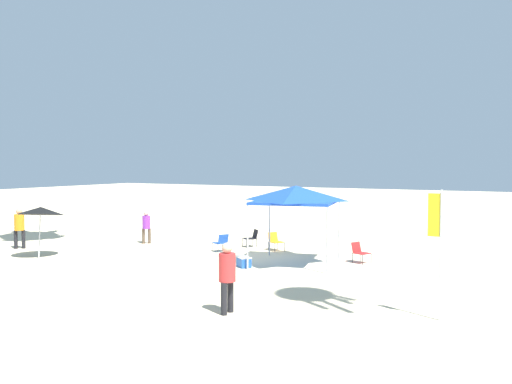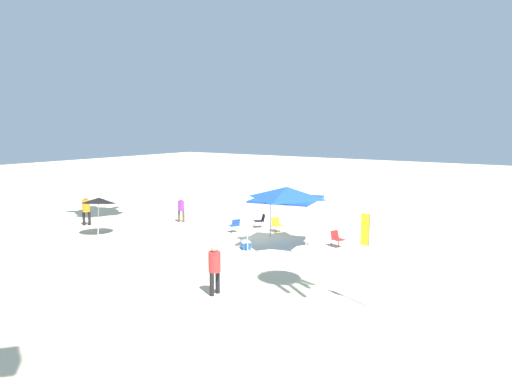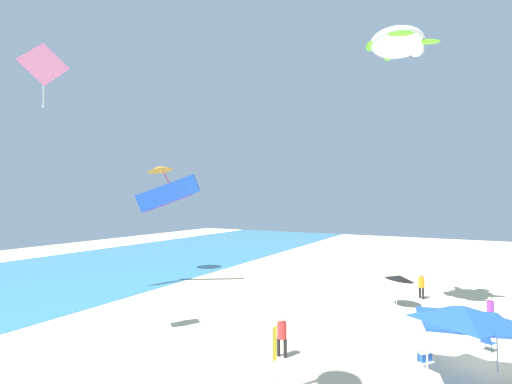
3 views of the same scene
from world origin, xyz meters
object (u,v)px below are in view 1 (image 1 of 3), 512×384
at_px(cooler_box, 244,262).
at_px(banner_flag, 438,242).
at_px(folding_chair_near_cooler, 275,240).
at_px(person_far_stroller, 227,272).
at_px(person_beachcomber, 19,225).
at_px(person_watching_sky, 146,224).
at_px(folding_chair_right_of_tent, 221,242).
at_px(beach_umbrella, 41,211).
at_px(folding_chair_facing_ocean, 360,251).
at_px(canopy_tent, 296,195).
at_px(folding_chair_left_of_tent, 252,237).

xyz_separation_m(cooler_box, banner_flag, (-7.87, 3.87, 1.81)).
distance_m(folding_chair_near_cooler, cooler_box, 4.26).
bearing_deg(person_far_stroller, person_beachcomber, -109.56).
distance_m(banner_flag, person_beachcomber, 19.56).
xyz_separation_m(person_watching_sky, person_far_stroller, (-10.14, 8.99, 0.17)).
relative_size(folding_chair_right_of_tent, banner_flag, 0.24).
xyz_separation_m(beach_umbrella, folding_chair_near_cooler, (-7.89, -6.32, -1.50)).
height_order(folding_chair_facing_ocean, person_beachcomber, person_beachcomber).
xyz_separation_m(folding_chair_facing_ocean, folding_chair_near_cooler, (4.36, -1.18, 0.00)).
relative_size(folding_chair_right_of_tent, person_beachcomber, 0.43).
height_order(folding_chair_right_of_tent, person_beachcomber, person_beachcomber).
distance_m(folding_chair_right_of_tent, folding_chair_near_cooler, 2.46).
height_order(canopy_tent, folding_chair_facing_ocean, canopy_tent).
bearing_deg(folding_chair_left_of_tent, banner_flag, 0.66).
bearing_deg(cooler_box, folding_chair_facing_ocean, -140.18).
relative_size(folding_chair_right_of_tent, cooler_box, 1.11).
height_order(cooler_box, person_beachcomber, person_beachcomber).
bearing_deg(beach_umbrella, banner_flag, 174.04).
bearing_deg(cooler_box, person_watching_sky, -23.00).
height_order(folding_chair_near_cooler, person_beachcomber, person_beachcomber).
bearing_deg(folding_chair_left_of_tent, folding_chair_right_of_tent, -62.12).
distance_m(cooler_box, person_watching_sky, 7.97).
height_order(banner_flag, person_far_stroller, banner_flag).
height_order(folding_chair_near_cooler, cooler_box, folding_chair_near_cooler).
relative_size(beach_umbrella, person_beachcomber, 1.22).
distance_m(beach_umbrella, folding_chair_right_of_tent, 7.80).
distance_m(folding_chair_right_of_tent, person_watching_sky, 4.69).
relative_size(folding_chair_facing_ocean, banner_flag, 0.24).
xyz_separation_m(beach_umbrella, folding_chair_facing_ocean, (-12.25, -5.15, -1.50)).
height_order(canopy_tent, banner_flag, banner_flag).
bearing_deg(person_beachcomber, canopy_tent, 147.90).
distance_m(beach_umbrella, banner_flag, 16.60).
height_order(folding_chair_left_of_tent, person_far_stroller, person_far_stroller).
relative_size(folding_chair_right_of_tent, folding_chair_facing_ocean, 1.00).
xyz_separation_m(folding_chair_right_of_tent, cooler_box, (-2.66, 2.63, -0.27)).
xyz_separation_m(folding_chair_left_of_tent, banner_flag, (-10.07, 8.50, 1.54)).
distance_m(canopy_tent, banner_flag, 8.47).
relative_size(banner_flag, person_beachcomber, 1.77).
bearing_deg(beach_umbrella, folding_chair_facing_ocean, -157.20).
height_order(folding_chair_right_of_tent, person_far_stroller, person_far_stroller).
xyz_separation_m(folding_chair_near_cooler, person_beachcomber, (10.70, 5.16, 0.63)).
xyz_separation_m(canopy_tent, person_beachcomber, (12.89, 2.58, -1.64)).
bearing_deg(person_watching_sky, person_beachcomber, -173.45).
relative_size(folding_chair_left_of_tent, person_far_stroller, 0.43).
bearing_deg(canopy_tent, person_beachcomber, 11.31).
distance_m(folding_chair_near_cooler, banner_flag, 11.90).
height_order(beach_umbrella, person_far_stroller, beach_umbrella).
xyz_separation_m(folding_chair_right_of_tent, folding_chair_near_cooler, (-1.90, -1.55, 0.00)).
bearing_deg(folding_chair_right_of_tent, person_far_stroller, 60.42).
bearing_deg(cooler_box, person_far_stroller, 115.68).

